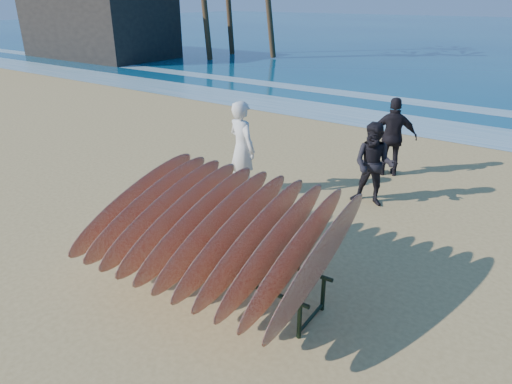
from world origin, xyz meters
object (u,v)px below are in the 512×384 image
(person_dark_a, at_px, (373,165))
(building, at_px, (98,23))
(person_white, at_px, (242,149))
(person_dark_b, at_px, (393,137))
(surfboard_rack, at_px, (217,227))

(person_dark_a, xyz_separation_m, building, (-24.40, 12.15, 1.36))
(person_white, relative_size, person_dark_b, 1.09)
(person_dark_b, height_order, building, building)
(person_white, relative_size, person_dark_a, 1.18)
(person_white, distance_m, person_dark_a, 2.63)
(person_white, xyz_separation_m, person_dark_a, (2.40, 1.06, -0.15))
(person_white, bearing_deg, person_dark_b, -108.56)
(building, bearing_deg, person_dark_a, -26.48)
(person_dark_b, bearing_deg, building, -48.60)
(person_white, height_order, person_dark_b, person_white)
(person_dark_b, bearing_deg, person_white, 28.23)
(person_dark_a, bearing_deg, surfboard_rack, -107.37)
(surfboard_rack, bearing_deg, building, 143.74)
(surfboard_rack, distance_m, person_dark_a, 3.99)
(person_dark_b, relative_size, building, 0.18)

